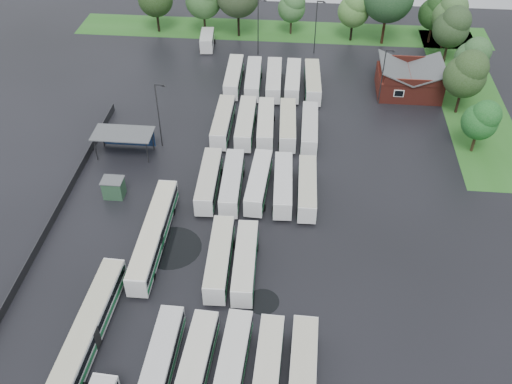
{
  "coord_description": "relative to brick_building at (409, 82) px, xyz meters",
  "views": [
    {
      "loc": [
        6.94,
        -41.43,
        47.01
      ],
      "look_at": [
        2.0,
        12.0,
        2.5
      ],
      "focal_mm": 40.0,
      "sensor_mm": 36.0,
      "label": 1
    }
  ],
  "objects": [
    {
      "name": "ground",
      "position": [
        -24.0,
        -42.77,
        -1.87
      ],
      "size": [
        160.0,
        160.0,
        0.0
      ],
      "primitive_type": "plane",
      "color": "black",
      "rests_on": "ground"
    },
    {
      "name": "brick_building",
      "position": [
        0.0,
        0.0,
        0.0
      ],
      "size": [
        10.07,
        8.6,
        5.39
      ],
      "color": "maroon",
      "rests_on": "ground"
    },
    {
      "name": "wash_shed",
      "position": [
        -41.2,
        -20.74,
        1.12
      ],
      "size": [
        8.2,
        4.2,
        3.58
      ],
      "color": "#2D2D30",
      "rests_on": "ground"
    },
    {
      "name": "utility_hut",
      "position": [
        -40.2,
        -30.17,
        -0.55
      ],
      "size": [
        2.7,
        2.2,
        2.62
      ],
      "color": "#274B30",
      "rests_on": "ground"
    },
    {
      "name": "grass_strip_north",
      "position": [
        -22.0,
        22.03,
        -1.86
      ],
      "size": [
        80.0,
        10.0,
        0.01
      ],
      "primitive_type": "cube",
      "color": "#27621E",
      "rests_on": "ground"
    },
    {
      "name": "grass_strip_east",
      "position": [
        10.0,
        0.03,
        -1.86
      ],
      "size": [
        10.0,
        50.0,
        0.01
      ],
      "primitive_type": "cube",
      "color": "#27621E",
      "rests_on": "ground"
    },
    {
      "name": "west_fence",
      "position": [
        -46.2,
        -34.77,
        -1.27
      ],
      "size": [
        0.1,
        50.0,
        1.2
      ],
      "primitive_type": "cube",
      "color": "#2D2D30",
      "rests_on": "ground"
    },
    {
      "name": "bus_r1c0",
      "position": [
        -28.56,
        -54.82,
        -0.2
      ],
      "size": [
        2.47,
        10.94,
        3.04
      ],
      "rotation": [
        0.0,
        0.0,
        -0.01
      ],
      "color": "white",
      "rests_on": "ground"
    },
    {
      "name": "bus_r1c1",
      "position": [
        -25.3,
        -55.28,
        -0.15
      ],
      "size": [
        2.91,
        11.31,
        3.12
      ],
      "rotation": [
        0.0,
        0.0,
        -0.05
      ],
      "color": "white",
      "rests_on": "ground"
    },
    {
      "name": "bus_r1c2",
      "position": [
        -21.99,
        -54.85,
        -0.16
      ],
      "size": [
        2.83,
        11.22,
        3.1
      ],
      "rotation": [
        0.0,
        0.0,
        -0.04
      ],
      "color": "white",
      "rests_on": "ground"
    },
    {
      "name": "bus_r1c3",
      "position": [
        -18.73,
        -54.85,
        -0.23
      ],
      "size": [
        2.51,
        10.74,
        2.98
      ],
      "rotation": [
        0.0,
        0.0,
        -0.02
      ],
      "color": "white",
      "rests_on": "ground"
    },
    {
      "name": "bus_r1c4",
      "position": [
        -15.54,
        -55.12,
        -0.14
      ],
      "size": [
        2.62,
        11.33,
        3.14
      ],
      "rotation": [
        0.0,
        0.0,
        -0.02
      ],
      "color": "white",
      "rests_on": "ground"
    },
    {
      "name": "bus_r2c1",
      "position": [
        -25.02,
        -41.45,
        -0.17
      ],
      "size": [
        2.72,
        11.15,
        3.08
      ],
      "rotation": [
        0.0,
        0.0,
        0.03
      ],
      "color": "white",
      "rests_on": "ground"
    },
    {
      "name": "bus_r2c2",
      "position": [
        -22.17,
        -41.71,
        -0.22
      ],
      "size": [
        2.64,
        10.81,
        2.99
      ],
      "rotation": [
        0.0,
        0.0,
        0.03
      ],
      "color": "white",
      "rests_on": "ground"
    },
    {
      "name": "bus_r3c0",
      "position": [
        -28.3,
        -28.05,
        -0.19
      ],
      "size": [
        2.65,
        11.04,
        3.06
      ],
      "rotation": [
        0.0,
        0.0,
        0.03
      ],
      "color": "white",
      "rests_on": "ground"
    },
    {
      "name": "bus_r3c1",
      "position": [
        -25.31,
        -28.13,
        -0.18
      ],
      "size": [
        2.68,
        11.1,
        3.07
      ],
      "rotation": [
        0.0,
        0.0,
        0.03
      ],
      "color": "white",
      "rests_on": "ground"
    },
    {
      "name": "bus_r3c2",
      "position": [
        -21.95,
        -27.71,
        -0.2
      ],
      "size": [
        2.8,
        10.97,
        3.03
      ],
      "rotation": [
        0.0,
        0.0,
        -0.05
      ],
      "color": "white",
      "rests_on": "ground"
    },
    {
      "name": "bus_r3c3",
      "position": [
        -18.82,
        -27.96,
        -0.21
      ],
      "size": [
        2.72,
        10.87,
        3.0
      ],
      "rotation": [
        0.0,
        0.0,
        0.04
      ],
      "color": "white",
      "rests_on": "ground"
    },
    {
      "name": "bus_r3c4",
      "position": [
        -15.75,
        -28.32,
        -0.23
      ],
      "size": [
        2.47,
        10.73,
        2.98
      ],
      "rotation": [
        0.0,
        0.0,
        0.02
      ],
      "color": "white",
      "rests_on": "ground"
    },
    {
      "name": "bus_r4c0",
      "position": [
        -28.37,
        -14.2,
        -0.16
      ],
      "size": [
        2.42,
        11.17,
        3.11
      ],
      "rotation": [
        0.0,
        0.0,
        0.0
      ],
      "color": "white",
      "rests_on": "ground"
    },
    {
      "name": "bus_r4c1",
      "position": [
        -25.02,
        -14.26,
        -0.14
      ],
      "size": [
        2.62,
        11.34,
        3.14
      ],
      "rotation": [
        0.0,
        0.0,
        0.02
      ],
      "color": "white",
      "rests_on": "ground"
    },
    {
      "name": "bus_r4c2",
      "position": [
        -22.13,
        -14.08,
        -0.2
      ],
      "size": [
        2.85,
        10.99,
        3.03
      ],
      "rotation": [
        0.0,
        0.0,
        0.05
      ],
      "color": "white",
      "rests_on": "ground"
    },
    {
      "name": "bus_r4c3",
      "position": [
        -18.91,
        -14.06,
        -0.19
      ],
      "size": [
        2.79,
        11.01,
        3.04
      ],
      "rotation": [
        0.0,
        0.0,
        0.04
      ],
      "color": "white",
      "rests_on": "ground"
    },
    {
      "name": "bus_r4c4",
      "position": [
        -15.72,
        -14.58,
        -0.22
      ],
      "size": [
        2.32,
        10.77,
        3.0
      ],
      "rotation": [
        0.0,
        0.0,
        0.0
      ],
      "color": "white",
      "rests_on": "ground"
    },
    {
      "name": "bus_r5c0",
      "position": [
        -28.48,
        -0.45,
        -0.16
      ],
      "size": [
        2.63,
        11.22,
        3.11
      ],
      "rotation": [
        0.0,
        0.0,
        0.02
      ],
      "color": "white",
      "rests_on": "ground"
    },
    {
      "name": "bus_r5c1",
      "position": [
        -25.21,
        -0.82,
        -0.17
      ],
      "size": [
        2.82,
        11.15,
        3.08
      ],
      "rotation": [
        0.0,
        0.0,
        0.04
      ],
      "color": "white",
      "rests_on": "ground"
    },
    {
      "name": "bus_r5c2",
      "position": [
        -21.82,
        -0.9,
        -0.16
      ],
      "size": [
        2.78,
        11.23,
        3.1
      ],
      "rotation": [
        0.0,
        0.0,
        0.04
      ],
      "color": "white",
      "rests_on": "ground"
    },
    {
      "name": "bus_r5c3",
      "position": [
        -18.72,
        -0.7,
        -0.2
      ],
      "size": [
        2.37,
        10.9,
        3.03
      ],
      "rotation": [
        0.0,
        0.0,
        0.0
      ],
      "color": "white",
      "rests_on": "ground"
    },
    {
      "name": "bus_r5c4",
      "position": [
        -15.51,
        -1.01,
        -0.15
      ],
      "size": [
        2.9,
        11.31,
        3.12
      ],
      "rotation": [
        0.0,
        0.0,
        0.05
      ],
      "color": "white",
      "rests_on": "ground"
    },
    {
      "name": "artic_bus_west_b",
      "position": [
        -33.03,
        -38.41,
        -0.15
      ],
      "size": [
        2.43,
        16.63,
        3.09
      ],
      "rotation": [
        0.0,
        0.0,
        0.0
      ],
      "color": "white",
      "rests_on": "ground"
    },
    {
      "name": "artic_bus_west_c",
      "position": [
        -36.26,
        -52.03,
        -0.17
      ],
      "size": [
        2.96,
        16.6,
        3.07
      ],
      "rotation": [
        0.0,
        0.0,
        -0.04
      ],
      "color": "white",
      "rests_on": "ground"
    },
    {
      "name": "minibus",
      "position": [
        -35.15,
        13.38,
        -0.36
      ],
      "size": [
        2.86,
        6.39,
        2.71
      ],
      "rotation": [
        0.0,
        0.0,
        0.09
      ],
      "color": "silver",
      "rests_on": "ground"
    },
    {
      "name": "tree_north_3",
      "position": [
        -19.87,
        20.81,
        3.66
      ],
      "size": [
        5.19,
        5.19,
        8.6
      ],
      "color": "#39291E",
      "rests_on": "ground"
    },
    {
      "name": "tree_north_4",
      "position": [
        -8.36,
        18.93,
        4.34
      ],
      "size": [
        5.83,
        5.83,
        9.65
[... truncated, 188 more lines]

